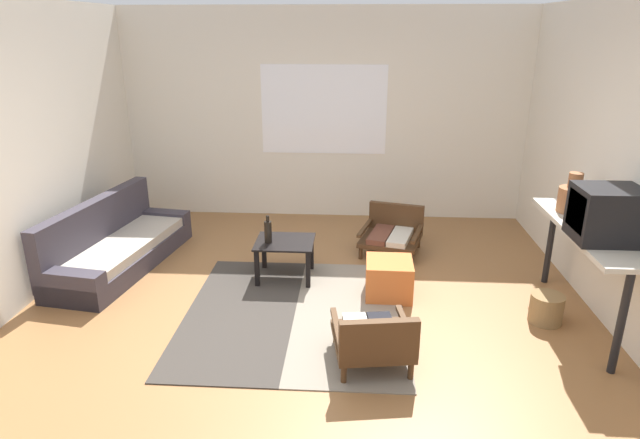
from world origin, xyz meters
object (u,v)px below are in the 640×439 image
(armchair_by_window, at_px, (392,232))
(wicker_basket, at_px, (546,308))
(couch, at_px, (117,247))
(glass_bottle, at_px, (268,231))
(clay_vase, at_px, (573,198))
(crt_television, at_px, (607,214))
(ottoman_orange, at_px, (389,278))
(console_shelf, at_px, (587,239))
(armchair_striped_foreground, at_px, (373,338))
(coffee_table, at_px, (285,249))

(armchair_by_window, distance_m, wicker_basket, 1.97)
(couch, distance_m, glass_bottle, 1.72)
(clay_vase, bearing_deg, crt_television, -90.26)
(ottoman_orange, height_order, crt_television, crt_television)
(couch, relative_size, ottoman_orange, 4.64)
(armchair_by_window, distance_m, glass_bottle, 1.56)
(couch, xyz_separation_m, glass_bottle, (1.68, -0.22, 0.30))
(console_shelf, bearing_deg, clay_vase, 90.00)
(glass_bottle, distance_m, wicker_basket, 2.66)
(armchair_striped_foreground, distance_m, ottoman_orange, 1.18)
(coffee_table, height_order, wicker_basket, coffee_table)
(glass_bottle, height_order, wicker_basket, glass_bottle)
(crt_television, distance_m, clay_vase, 0.69)
(console_shelf, xyz_separation_m, clay_vase, (0.00, 0.41, 0.23))
(couch, distance_m, coffee_table, 1.85)
(coffee_table, relative_size, crt_television, 1.20)
(armchair_striped_foreground, xyz_separation_m, ottoman_orange, (0.18, 1.17, -0.06))
(armchair_striped_foreground, distance_m, wicker_basket, 1.70)
(clay_vase, relative_size, wicker_basket, 1.28)
(coffee_table, bearing_deg, armchair_striped_foreground, -60.17)
(couch, relative_size, glass_bottle, 7.22)
(clay_vase, bearing_deg, console_shelf, -90.00)
(coffee_table, relative_size, wicker_basket, 2.07)
(ottoman_orange, relative_size, crt_television, 0.90)
(glass_bottle, bearing_deg, wicker_basket, -15.33)
(glass_bottle, bearing_deg, crt_television, -18.31)
(couch, distance_m, armchair_by_window, 3.03)
(crt_television, height_order, clay_vase, crt_television)
(couch, height_order, glass_bottle, couch)
(console_shelf, distance_m, crt_television, 0.41)
(clay_vase, bearing_deg, armchair_striped_foreground, -145.88)
(console_shelf, bearing_deg, armchair_by_window, 135.36)
(couch, xyz_separation_m, ottoman_orange, (2.87, -0.50, -0.04))
(ottoman_orange, height_order, console_shelf, console_shelf)
(armchair_by_window, xyz_separation_m, console_shelf, (1.50, -1.48, 0.54))
(coffee_table, bearing_deg, clay_vase, -6.10)
(ottoman_orange, bearing_deg, armchair_striped_foreground, -98.87)
(coffee_table, bearing_deg, wicker_basket, -17.19)
(couch, distance_m, crt_television, 4.69)
(console_shelf, distance_m, glass_bottle, 2.88)
(ottoman_orange, distance_m, wicker_basket, 1.41)
(armchair_by_window, relative_size, crt_television, 1.60)
(glass_bottle, bearing_deg, armchair_by_window, 32.75)
(coffee_table, height_order, armchair_striped_foreground, armchair_striped_foreground)
(console_shelf, height_order, crt_television, crt_television)
(crt_television, height_order, wicker_basket, crt_television)
(console_shelf, relative_size, crt_television, 3.39)
(clay_vase, bearing_deg, armchair_by_window, 144.47)
(crt_television, bearing_deg, armchair_by_window, 130.51)
(armchair_striped_foreground, distance_m, glass_bottle, 1.79)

